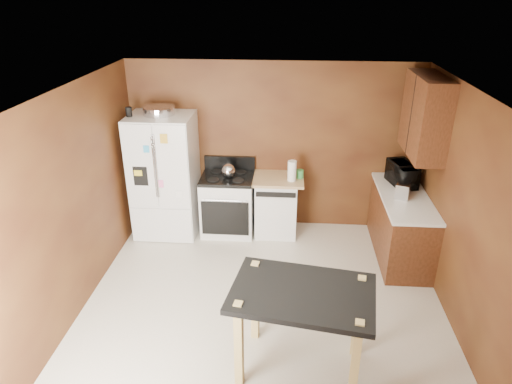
# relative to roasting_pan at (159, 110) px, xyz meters

# --- Properties ---
(floor) EXTENTS (4.50, 4.50, 0.00)m
(floor) POSITION_rel_roasting_pan_xyz_m (1.57, -1.93, -1.86)
(floor) COLOR beige
(floor) RESTS_ON ground
(ceiling) EXTENTS (4.50, 4.50, 0.00)m
(ceiling) POSITION_rel_roasting_pan_xyz_m (1.57, -1.93, 0.64)
(ceiling) COLOR white
(ceiling) RESTS_ON ground
(wall_back) EXTENTS (4.20, 0.00, 4.20)m
(wall_back) POSITION_rel_roasting_pan_xyz_m (1.57, 0.32, -0.61)
(wall_back) COLOR brown
(wall_back) RESTS_ON ground
(wall_left) EXTENTS (0.00, 4.50, 4.50)m
(wall_left) POSITION_rel_roasting_pan_xyz_m (-0.53, -1.93, -0.61)
(wall_left) COLOR brown
(wall_left) RESTS_ON ground
(wall_right) EXTENTS (0.00, 4.50, 4.50)m
(wall_right) POSITION_rel_roasting_pan_xyz_m (3.67, -1.93, -0.61)
(wall_right) COLOR brown
(wall_right) RESTS_ON ground
(roasting_pan) EXTENTS (0.44, 0.44, 0.11)m
(roasting_pan) POSITION_rel_roasting_pan_xyz_m (0.00, 0.00, 0.00)
(roasting_pan) COLOR silver
(roasting_pan) RESTS_ON refrigerator
(pen_cup) EXTENTS (0.09, 0.09, 0.13)m
(pen_cup) POSITION_rel_roasting_pan_xyz_m (-0.38, -0.14, 0.01)
(pen_cup) COLOR black
(pen_cup) RESTS_ON refrigerator
(kettle) EXTENTS (0.21, 0.21, 0.21)m
(kettle) POSITION_rel_roasting_pan_xyz_m (0.95, -0.05, -0.85)
(kettle) COLOR silver
(kettle) RESTS_ON gas_range
(paper_towel) EXTENTS (0.16, 0.16, 0.29)m
(paper_towel) POSITION_rel_roasting_pan_xyz_m (1.86, -0.06, -0.82)
(paper_towel) COLOR white
(paper_towel) RESTS_ON dishwasher
(green_canister) EXTENTS (0.11, 0.11, 0.12)m
(green_canister) POSITION_rel_roasting_pan_xyz_m (1.98, 0.05, -0.91)
(green_canister) COLOR green
(green_canister) RESTS_ON dishwasher
(toaster) EXTENTS (0.25, 0.31, 0.20)m
(toaster) POSITION_rel_roasting_pan_xyz_m (3.32, -0.51, -0.86)
(toaster) COLOR silver
(toaster) RESTS_ON right_cabinets
(microwave) EXTENTS (0.46, 0.58, 0.28)m
(microwave) POSITION_rel_roasting_pan_xyz_m (3.39, -0.10, -0.81)
(microwave) COLOR black
(microwave) RESTS_ON right_cabinets
(refrigerator) EXTENTS (0.90, 0.80, 1.80)m
(refrigerator) POSITION_rel_roasting_pan_xyz_m (0.02, -0.06, -0.96)
(refrigerator) COLOR white
(refrigerator) RESTS_ON ground
(gas_range) EXTENTS (0.76, 0.68, 1.10)m
(gas_range) POSITION_rel_roasting_pan_xyz_m (0.93, -0.00, -1.39)
(gas_range) COLOR white
(gas_range) RESTS_ON ground
(dishwasher) EXTENTS (0.78, 0.63, 0.89)m
(dishwasher) POSITION_rel_roasting_pan_xyz_m (1.65, 0.02, -1.40)
(dishwasher) COLOR white
(dishwasher) RESTS_ON ground
(right_cabinets) EXTENTS (0.63, 1.58, 2.45)m
(right_cabinets) POSITION_rel_roasting_pan_xyz_m (3.40, -0.45, -0.95)
(right_cabinets) COLOR brown
(right_cabinets) RESTS_ON ground
(island) EXTENTS (1.42, 1.06, 0.93)m
(island) POSITION_rel_roasting_pan_xyz_m (1.98, -2.67, -1.08)
(island) COLOR black
(island) RESTS_ON ground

